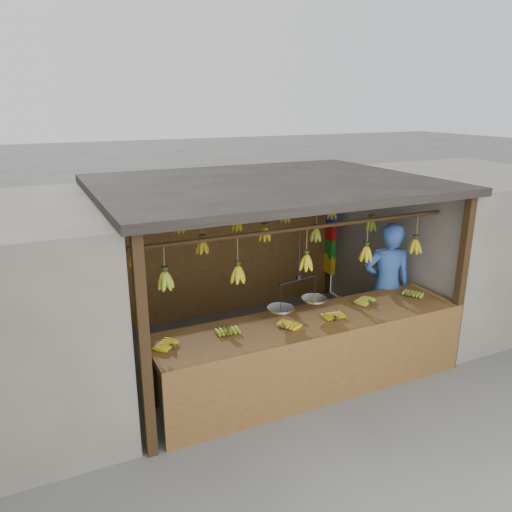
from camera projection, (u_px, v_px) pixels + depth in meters
ground at (265, 349)px, 7.10m from camera, size 80.00×80.00×0.00m
stall at (255, 209)px, 6.80m from camera, size 4.30×3.30×2.40m
neighbor_right at (461, 242)px, 8.23m from camera, size 3.00×3.00×2.30m
counter at (318, 338)px, 5.85m from camera, size 3.90×0.89×0.96m
hanging_bananas at (265, 240)px, 6.62m from camera, size 3.61×2.24×0.39m
balance_scale at (298, 300)px, 5.87m from camera, size 0.81×0.38×0.93m
vendor at (387, 286)px, 6.97m from camera, size 0.78×0.66×1.81m
bag_bundles at (330, 240)px, 8.75m from camera, size 0.08×0.26×1.22m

